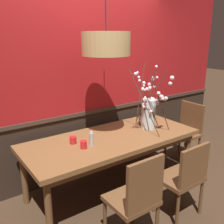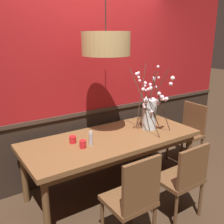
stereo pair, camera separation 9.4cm
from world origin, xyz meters
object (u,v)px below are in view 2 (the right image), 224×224
at_px(condiment_bottle, 91,139).
at_px(pendant_lamp, 106,44).
at_px(chair_far_side_right, 100,129).
at_px(chair_head_east_end, 189,130).
at_px(chair_near_side_left, 133,198).
at_px(candle_holder_nearer_center, 83,144).
at_px(chair_far_side_left, 59,139).
at_px(chair_near_side_right, 184,177).
at_px(candle_holder_nearer_edge, 73,140).
at_px(vase_with_blossoms, 150,112).
at_px(dining_table, 112,143).

bearing_deg(condiment_bottle, pendant_lamp, 18.51).
bearing_deg(chair_far_side_right, chair_head_east_end, -37.90).
bearing_deg(chair_near_side_left, candle_holder_nearer_center, 96.23).
height_order(candle_holder_nearer_center, condiment_bottle, condiment_bottle).
xyz_separation_m(chair_near_side_left, chair_far_side_left, (-0.00, 1.75, -0.03)).
xyz_separation_m(chair_near_side_right, pendant_lamp, (-0.40, 0.89, 1.35)).
relative_size(chair_near_side_left, chair_head_east_end, 1.02).
relative_size(chair_near_side_left, candle_holder_nearer_edge, 11.21).
distance_m(chair_near_side_right, chair_head_east_end, 1.43).
relative_size(chair_head_east_end, condiment_bottle, 5.64).
xyz_separation_m(vase_with_blossoms, pendant_lamp, (-0.65, 0.05, 0.88)).
relative_size(chair_near_side_left, pendant_lamp, 0.91).
relative_size(dining_table, chair_far_side_left, 2.41).
relative_size(dining_table, candle_holder_nearer_center, 24.07).
xyz_separation_m(dining_table, candle_holder_nearer_edge, (-0.48, 0.10, 0.12)).
height_order(chair_near_side_left, chair_head_east_end, chair_near_side_left).
bearing_deg(chair_far_side_left, chair_head_east_end, -24.65).
height_order(chair_near_side_left, chair_far_side_left, chair_near_side_left).
xyz_separation_m(dining_table, condiment_bottle, (-0.33, -0.06, 0.16)).
xyz_separation_m(chair_far_side_right, candle_holder_nearer_center, (-0.80, -0.96, 0.28)).
bearing_deg(dining_table, pendant_lamp, 156.37).
xyz_separation_m(chair_head_east_end, candle_holder_nearer_edge, (-1.94, 0.08, 0.26)).
bearing_deg(vase_with_blossoms, chair_near_side_right, -106.39).
relative_size(chair_near_side_right, chair_far_side_right, 1.00).
distance_m(chair_far_side_right, chair_far_side_left, 0.72).
bearing_deg(chair_near_side_right, vase_with_blossoms, 73.61).
bearing_deg(chair_near_side_left, candle_holder_nearer_edge, 96.97).
bearing_deg(chair_far_side_left, condiment_bottle, -88.29).
bearing_deg(candle_holder_nearer_center, vase_with_blossoms, 3.48).
bearing_deg(chair_head_east_end, chair_far_side_left, 155.35).
distance_m(dining_table, candle_holder_nearer_edge, 0.50).
distance_m(chair_near_side_left, vase_with_blossoms, 1.35).
height_order(chair_near_side_right, condiment_bottle, condiment_bottle).
relative_size(dining_table, chair_near_side_left, 2.29).
relative_size(vase_with_blossoms, candle_holder_nearer_edge, 10.08).
distance_m(chair_far_side_right, vase_with_blossoms, 1.04).
height_order(chair_near_side_right, pendant_lamp, pendant_lamp).
distance_m(candle_holder_nearer_center, pendant_lamp, 1.14).
relative_size(chair_far_side_left, pendant_lamp, 0.86).
bearing_deg(chair_near_side_right, chair_far_side_right, 89.28).
height_order(candle_holder_nearer_center, candle_holder_nearer_edge, candle_holder_nearer_center).
xyz_separation_m(condiment_bottle, pendant_lamp, (0.27, 0.09, 1.04)).
bearing_deg(condiment_bottle, candle_holder_nearer_center, -169.34).
xyz_separation_m(chair_far_side_right, candle_holder_nearer_edge, (-0.84, -0.78, 0.28)).
bearing_deg(pendant_lamp, chair_far_side_right, 63.66).
height_order(chair_near_side_right, candle_holder_nearer_center, chair_near_side_right).
relative_size(candle_holder_nearer_center, pendant_lamp, 0.09).
relative_size(chair_far_side_right, chair_far_side_left, 0.97).
relative_size(dining_table, condiment_bottle, 13.24).
height_order(chair_far_side_left, condiment_bottle, same).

